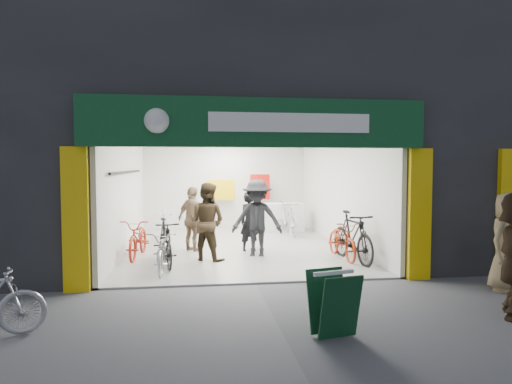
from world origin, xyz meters
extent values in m
plane|color=#56565B|center=(0.00, 0.00, 0.00)|extent=(60.00, 60.00, 0.00)
cube|color=#232326|center=(1.00, 5.00, 5.75)|extent=(16.00, 10.00, 4.50)
cube|color=#232326|center=(-5.50, 5.00, 1.75)|extent=(5.00, 10.00, 3.50)
cube|color=#232326|center=(6.00, 5.00, 1.75)|extent=(6.00, 10.00, 3.50)
cube|color=#9E9E99|center=(0.00, 4.00, 0.02)|extent=(6.00, 8.00, 0.04)
cube|color=silver|center=(0.00, 8.10, 1.60)|extent=(6.00, 0.20, 3.20)
cube|color=silver|center=(-2.95, 4.00, 1.60)|extent=(0.10, 8.00, 3.20)
cube|color=silver|center=(2.95, 4.00, 1.60)|extent=(0.10, 8.00, 3.20)
cube|color=white|center=(0.00, 4.00, 3.25)|extent=(6.00, 8.00, 0.10)
cube|color=black|center=(0.00, 0.10, 3.35)|extent=(6.00, 0.30, 0.30)
cube|color=#0C3820|center=(0.00, -0.12, 3.05)|extent=(6.40, 0.25, 0.90)
cube|color=white|center=(0.60, -0.26, 3.05)|extent=(3.00, 0.02, 0.35)
cube|color=yellow|center=(-3.25, -0.06, 1.30)|extent=(0.45, 0.12, 2.60)
cube|color=yellow|center=(3.25, -0.06, 1.30)|extent=(0.45, 0.12, 2.60)
cube|color=yellow|center=(5.20, -0.06, 1.50)|extent=(0.50, 0.12, 2.20)
cylinder|color=black|center=(-2.82, 3.40, 2.10)|extent=(0.06, 5.00, 0.06)
cube|color=silver|center=(1.80, 6.50, 0.50)|extent=(1.40, 0.60, 1.00)
cube|color=white|center=(0.00, 1.20, 3.18)|extent=(1.30, 0.35, 0.04)
cube|color=white|center=(0.00, 3.00, 3.18)|extent=(1.30, 0.35, 0.04)
cube|color=white|center=(0.00, 4.80, 3.18)|extent=(1.30, 0.35, 0.04)
cube|color=white|center=(0.00, 6.60, 3.18)|extent=(1.30, 0.35, 0.04)
imported|color=#A9AAAE|center=(-1.80, 1.28, 0.45)|extent=(0.65, 1.73, 0.90)
imported|color=black|center=(-1.80, 1.84, 0.53)|extent=(0.84, 1.84, 1.07)
imported|color=#9B1F0E|center=(-2.50, 2.84, 0.49)|extent=(0.80, 1.90, 0.98)
imported|color=silver|center=(-2.00, 4.76, 0.48)|extent=(0.66, 1.66, 0.97)
imported|color=black|center=(2.50, 1.65, 0.60)|extent=(0.80, 2.05, 1.20)
imported|color=#9A2B0E|center=(2.39, 2.03, 0.47)|extent=(0.66, 1.80, 0.94)
imported|color=#A6A6AB|center=(1.80, 5.87, 0.57)|extent=(0.85, 1.97, 1.14)
imported|color=black|center=(0.29, 3.24, 0.79)|extent=(0.67, 0.56, 1.58)
imported|color=#3A2B1A|center=(-0.86, 2.26, 0.93)|extent=(1.14, 1.07, 1.86)
imported|color=black|center=(0.38, 2.55, 0.96)|extent=(1.37, 0.98, 1.92)
imported|color=#866C4E|center=(-1.18, 3.43, 0.86)|extent=(1.02, 1.01, 1.72)
imported|color=#947D56|center=(4.42, -1.05, 0.89)|extent=(1.03, 0.88, 1.79)
cube|color=#0D361D|center=(0.68, -2.96, 0.45)|extent=(0.58, 0.32, 0.84)
cube|color=#0D361D|center=(0.60, -2.60, 0.45)|extent=(0.58, 0.32, 0.84)
cube|color=white|center=(0.64, -2.78, 0.86)|extent=(0.58, 0.17, 0.05)
camera|label=1|loc=(-1.19, -8.48, 2.27)|focal=32.00mm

